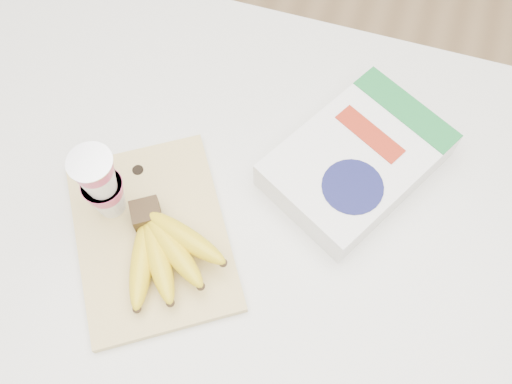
# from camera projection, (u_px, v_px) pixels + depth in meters

# --- Properties ---
(room) EXTENTS (4.00, 4.00, 4.00)m
(room) POSITION_uv_depth(u_px,v_px,m) (225.00, 94.00, 0.71)
(room) COLOR tan
(room) RESTS_ON ground
(table) EXTENTS (1.37, 0.91, 1.02)m
(table) POSITION_uv_depth(u_px,v_px,m) (241.00, 289.00, 1.46)
(table) COLOR silver
(table) RESTS_ON ground
(cutting_board) EXTENTS (0.39, 0.42, 0.02)m
(cutting_board) POSITION_uv_depth(u_px,v_px,m) (152.00, 235.00, 0.97)
(cutting_board) COLOR #E3CD7D
(cutting_board) RESTS_ON table
(bananas) EXTENTS (0.20, 0.20, 0.07)m
(bananas) POSITION_uv_depth(u_px,v_px,m) (163.00, 249.00, 0.92)
(bananas) COLOR #382816
(bananas) RESTS_ON cutting_board
(yogurt_stack) EXTENTS (0.07, 0.07, 0.16)m
(yogurt_stack) POSITION_uv_depth(u_px,v_px,m) (101.00, 184.00, 0.90)
(yogurt_stack) COLOR white
(yogurt_stack) RESTS_ON cutting_board
(cereal_box) EXTENTS (0.33, 0.37, 0.07)m
(cereal_box) POSITION_uv_depth(u_px,v_px,m) (357.00, 160.00, 1.00)
(cereal_box) COLOR white
(cereal_box) RESTS_ON table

